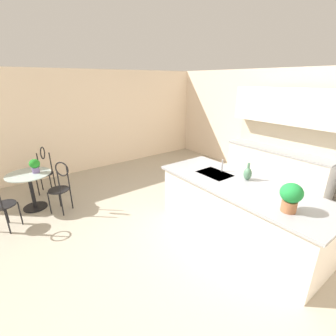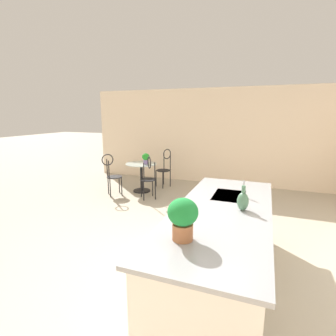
# 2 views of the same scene
# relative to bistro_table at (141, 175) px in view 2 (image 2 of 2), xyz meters

# --- Properties ---
(ground_plane) EXTENTS (40.00, 40.00, 0.00)m
(ground_plane) POSITION_rel_bistro_table_xyz_m (2.69, 1.69, -0.45)
(ground_plane) COLOR #B2A893
(wall_left_window) EXTENTS (0.12, 7.80, 2.70)m
(wall_left_window) POSITION_rel_bistro_table_xyz_m (-1.57, 1.69, 0.90)
(wall_left_window) COLOR beige
(wall_left_window) RESTS_ON ground
(kitchen_island) EXTENTS (2.80, 1.06, 0.92)m
(kitchen_island) POSITION_rel_bistro_table_xyz_m (2.99, 2.54, 0.02)
(kitchen_island) COLOR white
(kitchen_island) RESTS_ON ground
(bistro_table) EXTENTS (0.80, 0.80, 0.74)m
(bistro_table) POSITION_rel_bistro_table_xyz_m (0.00, 0.00, 0.00)
(bistro_table) COLOR black
(bistro_table) RESTS_ON ground
(chair_near_window) EXTENTS (0.53, 0.53, 1.04)m
(chair_near_window) POSITION_rel_bistro_table_xyz_m (0.50, 0.44, 0.13)
(chair_near_window) COLOR black
(chair_near_window) RESTS_ON ground
(chair_by_island) EXTENTS (0.52, 0.51, 1.04)m
(chair_by_island) POSITION_rel_bistro_table_xyz_m (-0.67, 0.38, 0.13)
(chair_by_island) COLOR black
(chair_by_island) RESTS_ON ground
(chair_toward_desk) EXTENTS (0.54, 0.54, 1.04)m
(chair_toward_desk) POSITION_rel_bistro_table_xyz_m (0.55, -0.53, 0.13)
(chair_toward_desk) COLOR black
(chair_toward_desk) RESTS_ON ground
(sink_faucet) EXTENTS (0.02, 0.02, 0.22)m
(sink_faucet) POSITION_rel_bistro_table_xyz_m (2.44, 2.72, 0.58)
(sink_faucet) COLOR #B2B5BA
(sink_faucet) RESTS_ON kitchen_island
(potted_plant_on_table) EXTENTS (0.19, 0.19, 0.27)m
(potted_plant_on_table) POSITION_rel_bistro_table_xyz_m (0.01, 0.14, 0.45)
(potted_plant_on_table) COLOR #7A669E
(potted_plant_on_table) RESTS_ON bistro_table
(potted_plant_counter_far) EXTENTS (0.26, 0.26, 0.37)m
(potted_plant_counter_far) POSITION_rel_bistro_table_xyz_m (3.84, 2.34, 0.69)
(potted_plant_counter_far) COLOR #9E603D
(potted_plant_counter_far) RESTS_ON kitchen_island
(vase_on_counter) EXTENTS (0.13, 0.13, 0.29)m
(vase_on_counter) POSITION_rel_bistro_table_xyz_m (2.94, 2.76, 0.58)
(vase_on_counter) COLOR #4C7A5B
(vase_on_counter) RESTS_ON kitchen_island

